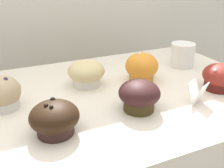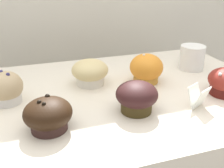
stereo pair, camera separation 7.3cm
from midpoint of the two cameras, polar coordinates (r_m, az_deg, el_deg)
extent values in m
cube|color=beige|center=(1.33, -6.47, 8.04)|extent=(3.20, 0.10, 1.80)
cylinder|color=silver|center=(0.76, -19.39, -2.21)|extent=(0.07, 0.07, 0.05)
ellipsoid|color=tan|center=(0.75, -19.65, -0.53)|extent=(0.09, 0.09, 0.08)
sphere|color=navy|center=(0.74, -20.45, 2.47)|extent=(0.01, 0.01, 0.01)
sphere|color=navy|center=(0.72, -19.09, 1.91)|extent=(0.01, 0.01, 0.01)
cylinder|color=#3D3015|center=(0.68, 8.41, -4.11)|extent=(0.08, 0.08, 0.05)
ellipsoid|color=black|center=(0.67, 8.53, -2.28)|extent=(0.11, 0.11, 0.06)
cylinder|color=#C38633|center=(0.86, 9.83, 2.02)|extent=(0.08, 0.08, 0.05)
ellipsoid|color=orange|center=(0.85, 9.95, 3.61)|extent=(0.11, 0.11, 0.08)
sphere|color=white|center=(0.83, 9.49, 6.21)|extent=(0.01, 0.01, 0.01)
sphere|color=white|center=(0.80, 24.94, 1.86)|extent=(0.01, 0.01, 0.01)
cylinder|color=silver|center=(0.83, -2.28, 1.49)|extent=(0.09, 0.09, 0.05)
ellipsoid|color=#D6C082|center=(0.82, -2.31, 3.04)|extent=(0.12, 0.12, 0.06)
cylinder|color=#341F1D|center=(0.61, -10.29, -8.01)|extent=(0.08, 0.08, 0.04)
ellipsoid|color=black|center=(0.60, -10.44, -6.28)|extent=(0.11, 0.11, 0.07)
sphere|color=black|center=(0.58, -12.15, -3.98)|extent=(0.01, 0.01, 0.01)
sphere|color=black|center=(0.57, -11.14, -4.38)|extent=(0.01, 0.01, 0.01)
sphere|color=black|center=(0.60, -10.59, -2.77)|extent=(0.01, 0.01, 0.01)
cylinder|color=white|center=(1.00, 19.06, 5.44)|extent=(0.09, 0.09, 0.09)
torus|color=white|center=(1.05, 17.88, 6.80)|extent=(0.02, 0.05, 0.05)
cylinder|color=black|center=(0.99, 19.36, 7.59)|extent=(0.08, 0.08, 0.01)
cube|color=white|center=(0.74, 20.33, -2.49)|extent=(0.05, 0.04, 0.06)
cube|color=silver|center=(0.73, 21.72, -2.98)|extent=(0.05, 0.04, 0.06)
camera|label=1|loc=(0.04, -87.14, 1.30)|focal=42.00mm
camera|label=2|loc=(0.04, 92.86, -1.30)|focal=42.00mm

